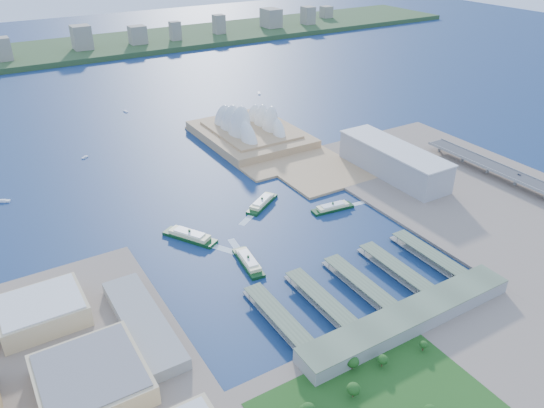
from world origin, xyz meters
TOP-DOWN VIEW (x-y plane):
  - ground at (0.00, 0.00)m, footprint 3000.00×3000.00m
  - south_land at (0.00, -210.00)m, footprint 720.00×180.00m
  - east_land at (240.00, -50.00)m, footprint 240.00×500.00m
  - peninsula at (107.50, 260.00)m, footprint 135.00×220.00m
  - far_shore at (0.00, 980.00)m, footprint 2200.00×260.00m
  - opera_house at (105.00, 280.00)m, footprint 134.00×180.00m
  - toaster_building at (195.00, 80.00)m, footprint 45.00×155.00m
  - west_buildings at (-250.00, -70.00)m, footprint 200.00×280.00m
  - ferry_wharves at (14.00, -75.00)m, footprint 184.00×90.00m
  - terminal_building at (15.00, -135.00)m, footprint 200.00×28.00m
  - park at (-60.00, -190.00)m, footprint 150.00×110.00m
  - far_skyline at (0.00, 960.00)m, footprint 1900.00×140.00m
  - ferry_a at (-80.02, 75.52)m, footprint 42.61×57.57m
  - ferry_b at (17.91, 98.51)m, footprint 51.80×40.04m
  - ferry_c at (-51.12, 6.25)m, footprint 19.61×53.14m
  - ferry_d at (79.33, 48.67)m, footprint 49.73×17.45m
  - boat_a at (-230.41, 258.93)m, footprint 15.52×11.02m
  - boat_b at (-118.80, 336.53)m, footprint 9.38×7.31m
  - boat_c at (226.57, 465.59)m, footprint 8.76×13.66m
  - boat_e at (-13.05, 493.28)m, footprint 5.05×10.69m
  - car_c at (304.00, -20.43)m, footprint 1.92×4.72m

SIDE VIEW (x-z plane):
  - ground at x=0.00m, z-range 0.00..0.00m
  - boat_b at x=-118.80m, z-range 0.00..2.44m
  - boat_e at x=-13.05m, z-range 0.00..2.52m
  - boat_c at x=226.57m, z-range 0.00..2.97m
  - south_land at x=0.00m, z-range 0.00..3.00m
  - east_land at x=240.00m, z-range 0.00..3.00m
  - peninsula at x=107.50m, z-range 0.00..3.00m
  - boat_a at x=-230.41m, z-range 0.00..3.01m
  - ferry_d at x=79.33m, z-range 0.00..9.21m
  - ferry_wharves at x=14.00m, z-range 0.00..9.30m
  - ferry_c at x=-51.12m, z-range 0.00..9.81m
  - ferry_b at x=17.91m, z-range 0.00..10.01m
  - ferry_a at x=-80.02m, z-range 0.00..11.01m
  - far_shore at x=0.00m, z-range 0.00..12.00m
  - terminal_building at x=15.00m, z-range 3.00..15.00m
  - park at x=-60.00m, z-range 3.00..19.00m
  - car_c at x=304.00m, z-range 14.85..16.22m
  - west_buildings at x=-250.00m, z-range 3.00..30.00m
  - toaster_building at x=195.00m, z-range 3.00..38.00m
  - opera_house at x=105.00m, z-range 3.00..61.00m
  - far_skyline at x=0.00m, z-range 12.00..67.00m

